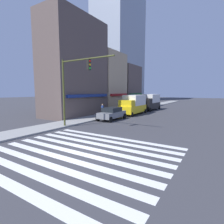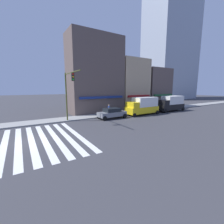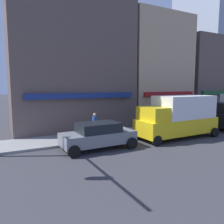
{
  "view_description": "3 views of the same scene",
  "coord_description": "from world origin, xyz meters",
  "px_view_note": "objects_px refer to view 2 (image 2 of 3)",
  "views": [
    {
      "loc": [
        -7.35,
        -6.96,
        3.61
      ],
      "look_at": [
        11.32,
        4.7,
        1.0
      ],
      "focal_mm": 28.0,
      "sensor_mm": 36.0,
      "label": 1
    },
    {
      "loc": [
        -0.61,
        -14.55,
        4.68
      ],
      "look_at": [
        11.32,
        4.7,
        1.0
      ],
      "focal_mm": 24.0,
      "sensor_mm": 36.0,
      "label": 2
    },
    {
      "loc": [
        6.22,
        -6.94,
        3.75
      ],
      "look_at": [
        12.91,
        6.0,
        2.0
      ],
      "focal_mm": 35.0,
      "sensor_mm": 36.0,
      "label": 3
    }
  ],
  "objects_px": {
    "sedan_grey": "(112,113)",
    "pedestrian_grey_coat": "(149,105)",
    "box_truck_black": "(171,103)",
    "pedestrian_blue_shirt": "(109,110)",
    "box_truck_yellow": "(143,106)",
    "traffic_signal": "(69,88)"
  },
  "relations": [
    {
      "from": "traffic_signal",
      "to": "box_truck_black",
      "type": "relative_size",
      "value": 1.07
    },
    {
      "from": "sedan_grey",
      "to": "pedestrian_grey_coat",
      "type": "bearing_deg",
      "value": 14.04
    },
    {
      "from": "traffic_signal",
      "to": "box_truck_yellow",
      "type": "xyz_separation_m",
      "value": [
        12.66,
        -0.3,
        -3.03
      ]
    },
    {
      "from": "traffic_signal",
      "to": "box_truck_black",
      "type": "xyz_separation_m",
      "value": [
        20.26,
        -0.3,
        -3.03
      ]
    },
    {
      "from": "box_truck_yellow",
      "to": "pedestrian_grey_coat",
      "type": "distance_m",
      "value": 5.61
    },
    {
      "from": "traffic_signal",
      "to": "pedestrian_blue_shirt",
      "type": "relative_size",
      "value": 3.77
    },
    {
      "from": "box_truck_black",
      "to": "pedestrian_grey_coat",
      "type": "xyz_separation_m",
      "value": [
        -2.93,
        3.07,
        -0.51
      ]
    },
    {
      "from": "traffic_signal",
      "to": "box_truck_yellow",
      "type": "height_order",
      "value": "traffic_signal"
    },
    {
      "from": "sedan_grey",
      "to": "box_truck_yellow",
      "type": "xyz_separation_m",
      "value": [
        6.29,
        -0.0,
        0.75
      ]
    },
    {
      "from": "box_truck_black",
      "to": "pedestrian_blue_shirt",
      "type": "xyz_separation_m",
      "value": [
        -13.33,
        1.88,
        -0.51
      ]
    },
    {
      "from": "box_truck_black",
      "to": "pedestrian_grey_coat",
      "type": "bearing_deg",
      "value": 134.37
    },
    {
      "from": "box_truck_yellow",
      "to": "pedestrian_grey_coat",
      "type": "bearing_deg",
      "value": 31.68
    },
    {
      "from": "sedan_grey",
      "to": "pedestrian_grey_coat",
      "type": "height_order",
      "value": "pedestrian_grey_coat"
    },
    {
      "from": "box_truck_black",
      "to": "pedestrian_blue_shirt",
      "type": "height_order",
      "value": "box_truck_black"
    },
    {
      "from": "pedestrian_blue_shirt",
      "to": "box_truck_black",
      "type": "bearing_deg",
      "value": 110.36
    },
    {
      "from": "box_truck_black",
      "to": "sedan_grey",
      "type": "bearing_deg",
      "value": -179.34
    },
    {
      "from": "pedestrian_grey_coat",
      "to": "pedestrian_blue_shirt",
      "type": "relative_size",
      "value": 1.0
    },
    {
      "from": "box_truck_yellow",
      "to": "box_truck_black",
      "type": "distance_m",
      "value": 7.6
    },
    {
      "from": "sedan_grey",
      "to": "traffic_signal",
      "type": "bearing_deg",
      "value": 175.7
    },
    {
      "from": "box_truck_yellow",
      "to": "pedestrian_blue_shirt",
      "type": "xyz_separation_m",
      "value": [
        -5.73,
        1.88,
        -0.51
      ]
    },
    {
      "from": "box_truck_yellow",
      "to": "pedestrian_blue_shirt",
      "type": "distance_m",
      "value": 6.05
    },
    {
      "from": "pedestrian_blue_shirt",
      "to": "sedan_grey",
      "type": "bearing_deg",
      "value": 11.75
    }
  ]
}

